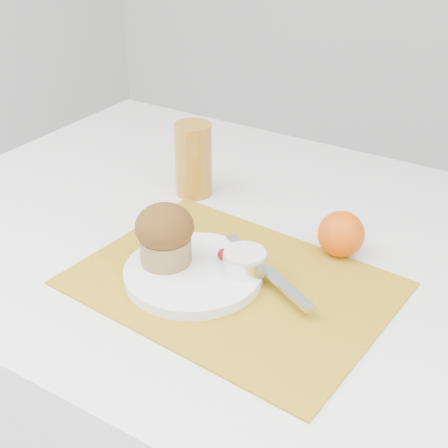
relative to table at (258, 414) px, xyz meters
The scene contains 11 objects.
table is the anchor object (origin of this frame).
placemat 0.40m from the table, 82.22° to the right, with size 0.42×0.31×0.00m, color #AE8518.
plate 0.41m from the table, 103.88° to the right, with size 0.19×0.19×0.02m, color white.
ramekin 0.42m from the table, 75.53° to the right, with size 0.06×0.06×0.03m, color silver.
cream 0.44m from the table, 75.53° to the right, with size 0.06×0.06×0.01m, color silver.
raspberry_near 0.41m from the table, 96.60° to the right, with size 0.02×0.02×0.02m, color #5F020D.
raspberry_far 0.42m from the table, 87.17° to the right, with size 0.02×0.02×0.02m, color #560204.
butter_knife 0.41m from the table, 59.85° to the right, with size 0.20×0.02×0.00m, color silver.
orange 0.43m from the table, 13.98° to the left, with size 0.07×0.07×0.07m, color #F05908.
juice_glass 0.48m from the table, 157.24° to the left, with size 0.06×0.06×0.13m, color #B37621.
muffin 0.47m from the table, 118.14° to the right, with size 0.08×0.08×0.09m.
Camera 1 is at (0.38, -0.67, 1.26)m, focal length 50.00 mm.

